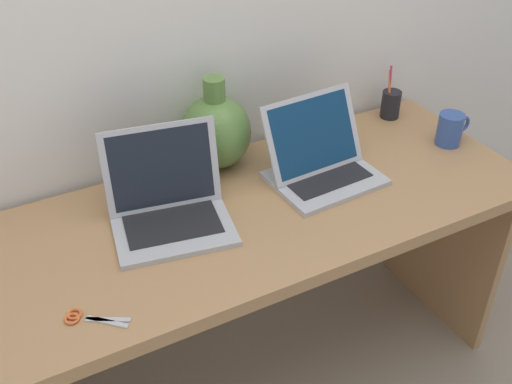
{
  "coord_description": "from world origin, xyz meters",
  "views": [
    {
      "loc": [
        -0.64,
        -1.21,
        1.75
      ],
      "look_at": [
        0.0,
        0.0,
        0.78
      ],
      "focal_mm": 43.44,
      "sensor_mm": 36.0,
      "label": 1
    }
  ],
  "objects_px": {
    "laptop_left": "(167,199)",
    "coffee_mug": "(450,129)",
    "laptop_right": "(319,158)",
    "green_vase": "(216,131)",
    "pen_cup": "(391,104)",
    "scissors": "(86,318)"
  },
  "relations": [
    {
      "from": "laptop_right",
      "to": "green_vase",
      "type": "distance_m",
      "value": 0.31
    },
    {
      "from": "green_vase",
      "to": "scissors",
      "type": "relative_size",
      "value": 2.11
    },
    {
      "from": "pen_cup",
      "to": "coffee_mug",
      "type": "bearing_deg",
      "value": -76.71
    },
    {
      "from": "scissors",
      "to": "laptop_left",
      "type": "bearing_deg",
      "value": 40.43
    },
    {
      "from": "laptop_left",
      "to": "laptop_right",
      "type": "height_order",
      "value": "laptop_left"
    },
    {
      "from": "scissors",
      "to": "pen_cup",
      "type": "bearing_deg",
      "value": 20.22
    },
    {
      "from": "laptop_right",
      "to": "scissors",
      "type": "distance_m",
      "value": 0.8
    },
    {
      "from": "laptop_left",
      "to": "scissors",
      "type": "height_order",
      "value": "laptop_left"
    },
    {
      "from": "laptop_right",
      "to": "green_vase",
      "type": "bearing_deg",
      "value": 139.89
    },
    {
      "from": "laptop_left",
      "to": "laptop_right",
      "type": "bearing_deg",
      "value": -1.5
    },
    {
      "from": "laptop_left",
      "to": "green_vase",
      "type": "relative_size",
      "value": 1.22
    },
    {
      "from": "green_vase",
      "to": "pen_cup",
      "type": "height_order",
      "value": "green_vase"
    },
    {
      "from": "green_vase",
      "to": "pen_cup",
      "type": "distance_m",
      "value": 0.65
    },
    {
      "from": "laptop_left",
      "to": "pen_cup",
      "type": "relative_size",
      "value": 1.86
    },
    {
      "from": "laptop_right",
      "to": "coffee_mug",
      "type": "bearing_deg",
      "value": -4.83
    },
    {
      "from": "coffee_mug",
      "to": "laptop_left",
      "type": "bearing_deg",
      "value": 176.83
    },
    {
      "from": "pen_cup",
      "to": "laptop_left",
      "type": "bearing_deg",
      "value": -168.44
    },
    {
      "from": "laptop_left",
      "to": "coffee_mug",
      "type": "xyz_separation_m",
      "value": [
        0.93,
        -0.05,
        -0.01
      ]
    },
    {
      "from": "coffee_mug",
      "to": "pen_cup",
      "type": "distance_m",
      "value": 0.24
    },
    {
      "from": "laptop_right",
      "to": "scissors",
      "type": "relative_size",
      "value": 2.38
    },
    {
      "from": "green_vase",
      "to": "scissors",
      "type": "height_order",
      "value": "green_vase"
    },
    {
      "from": "coffee_mug",
      "to": "pen_cup",
      "type": "xyz_separation_m",
      "value": [
        -0.05,
        0.23,
        -0.0
      ]
    }
  ]
}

